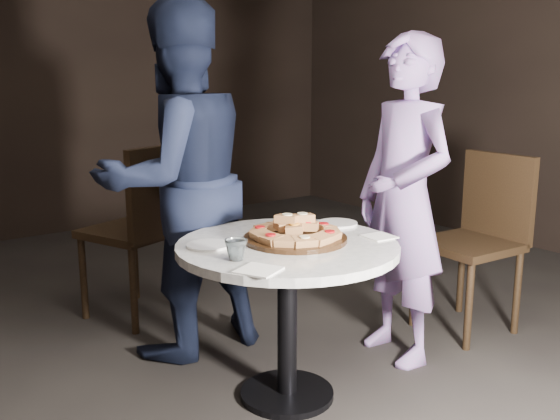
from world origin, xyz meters
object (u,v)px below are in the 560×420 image
at_px(chair_far, 145,220).
at_px(diner_navy, 178,182).
at_px(table, 287,273).
at_px(serving_board, 295,239).
at_px(focaccia_pile, 295,229).
at_px(diner_teal, 404,201).
at_px(chair_right, 481,229).
at_px(water_glass, 236,250).

xyz_separation_m(chair_far, diner_navy, (-0.04, -0.47, 0.28)).
relative_size(table, chair_far, 1.21).
height_order(table, chair_far, chair_far).
bearing_deg(diner_navy, table, 97.79).
xyz_separation_m(serving_board, focaccia_pile, (0.00, 0.00, 0.04)).
xyz_separation_m(serving_board, diner_navy, (-0.16, 0.71, 0.16)).
height_order(serving_board, diner_teal, diner_teal).
bearing_deg(diner_navy, focaccia_pile, 101.72).
height_order(chair_far, diner_navy, diner_navy).
xyz_separation_m(chair_right, diner_teal, (-0.62, 0.01, 0.23)).
bearing_deg(chair_far, chair_right, 119.60).
height_order(focaccia_pile, chair_far, chair_far).
xyz_separation_m(chair_far, chair_right, (1.40, -1.19, -0.02)).
bearing_deg(diner_teal, water_glass, -77.37).
xyz_separation_m(serving_board, diner_teal, (0.65, -0.00, 0.08)).
bearing_deg(chair_right, water_glass, -83.36).
bearing_deg(diner_navy, water_glass, 75.49).
height_order(chair_far, chair_right, chair_far).
bearing_deg(diner_teal, serving_board, -82.24).
bearing_deg(diner_navy, diner_teal, 137.52).
distance_m(focaccia_pile, water_glass, 0.36).
height_order(serving_board, chair_far, chair_far).
xyz_separation_m(chair_right, diner_navy, (-1.43, 0.72, 0.31)).
relative_size(serving_board, diner_navy, 0.25).
height_order(focaccia_pile, diner_navy, diner_navy).
bearing_deg(water_glass, serving_board, 13.42).
xyz_separation_m(table, focaccia_pile, (0.05, 0.01, 0.18)).
relative_size(serving_board, focaccia_pile, 1.12).
bearing_deg(chair_right, serving_board, -86.40).
distance_m(focaccia_pile, chair_far, 1.19).
height_order(serving_board, focaccia_pile, focaccia_pile).
height_order(water_glass, diner_navy, diner_navy).
xyz_separation_m(water_glass, diner_navy, (0.18, 0.79, 0.13)).
relative_size(table, diner_navy, 0.70).
bearing_deg(diner_navy, serving_board, 101.56).
xyz_separation_m(table, water_glass, (-0.30, -0.07, 0.17)).
relative_size(serving_board, water_glass, 5.01).
bearing_deg(water_glass, chair_far, 80.16).
distance_m(water_glass, diner_navy, 0.82).
bearing_deg(serving_board, diner_teal, -0.40).
bearing_deg(serving_board, chair_far, 96.17).
distance_m(focaccia_pile, diner_navy, 0.73).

